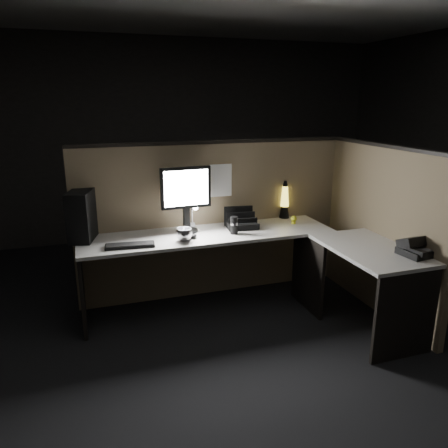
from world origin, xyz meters
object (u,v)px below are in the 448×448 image
object	(u,v)px
keyboard	(130,246)
lava_lamp	(285,203)
pc_tower	(83,215)
desk_phone	(416,248)
monitor	(186,193)

from	to	relation	value
keyboard	lava_lamp	world-z (taller)	lava_lamp
pc_tower	lava_lamp	world-z (taller)	pc_tower
desk_phone	monitor	bearing A→B (deg)	136.54
monitor	keyboard	distance (m)	0.71
lava_lamp	pc_tower	bearing A→B (deg)	-177.78
keyboard	pc_tower	bearing A→B (deg)	140.12
monitor	desk_phone	bearing A→B (deg)	-40.29
monitor	desk_phone	size ratio (longest dim) A/B	2.09
monitor	lava_lamp	world-z (taller)	monitor
monitor	desk_phone	xyz separation A→B (m)	(1.55, -1.18, -0.30)
keyboard	desk_phone	xyz separation A→B (m)	(2.10, -0.89, 0.05)
keyboard	desk_phone	size ratio (longest dim) A/B	1.41
lava_lamp	desk_phone	world-z (taller)	lava_lamp
keyboard	lava_lamp	size ratio (longest dim) A/B	1.05
monitor	keyboard	bearing A→B (deg)	-156.02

